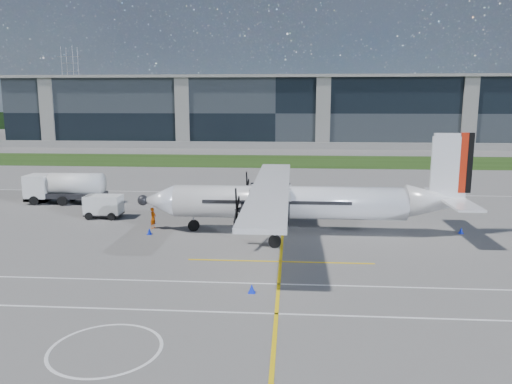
{
  "coord_description": "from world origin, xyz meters",
  "views": [
    {
      "loc": [
        3.67,
        -36.76,
        10.21
      ],
      "look_at": [
        0.84,
        1.92,
        3.08
      ],
      "focal_mm": 35.0,
      "sensor_mm": 36.0,
      "label": 1
    }
  ],
  "objects_px": {
    "safety_cone_nose_stbd": "(153,221)",
    "safety_cone_tail": "(461,230)",
    "turboprop_aircraft": "(301,183)",
    "safety_cone_portwing": "(252,288)",
    "baggage_tug": "(104,207)",
    "safety_cone_stbdwing": "(279,197)",
    "pylon_west": "(71,88)",
    "fuel_tanker_truck": "(60,188)",
    "ground_crew_person": "(153,216)",
    "safety_cone_nose_port": "(149,231)"
  },
  "relations": [
    {
      "from": "safety_cone_nose_stbd",
      "to": "safety_cone_tail",
      "type": "relative_size",
      "value": 1.0
    },
    {
      "from": "turboprop_aircraft",
      "to": "safety_cone_portwing",
      "type": "distance_m",
      "value": 13.38
    },
    {
      "from": "baggage_tug",
      "to": "safety_cone_stbdwing",
      "type": "bearing_deg",
      "value": 31.66
    },
    {
      "from": "pylon_west",
      "to": "safety_cone_nose_stbd",
      "type": "relative_size",
      "value": 60.0
    },
    {
      "from": "pylon_west",
      "to": "safety_cone_portwing",
      "type": "height_order",
      "value": "pylon_west"
    },
    {
      "from": "safety_cone_stbdwing",
      "to": "safety_cone_tail",
      "type": "distance_m",
      "value": 19.18
    },
    {
      "from": "baggage_tug",
      "to": "safety_cone_stbdwing",
      "type": "height_order",
      "value": "baggage_tug"
    },
    {
      "from": "fuel_tanker_truck",
      "to": "turboprop_aircraft",
      "type": "bearing_deg",
      "value": -22.31
    },
    {
      "from": "safety_cone_stbdwing",
      "to": "baggage_tug",
      "type": "bearing_deg",
      "value": -148.34
    },
    {
      "from": "fuel_tanker_truck",
      "to": "ground_crew_person",
      "type": "distance_m",
      "value": 15.17
    },
    {
      "from": "safety_cone_nose_stbd",
      "to": "safety_cone_stbdwing",
      "type": "height_order",
      "value": "same"
    },
    {
      "from": "safety_cone_nose_stbd",
      "to": "safety_cone_nose_port",
      "type": "xyz_separation_m",
      "value": [
        0.66,
        -3.35,
        0.0
      ]
    },
    {
      "from": "safety_cone_portwing",
      "to": "safety_cone_tail",
      "type": "height_order",
      "value": "same"
    },
    {
      "from": "turboprop_aircraft",
      "to": "safety_cone_stbdwing",
      "type": "relative_size",
      "value": 52.58
    },
    {
      "from": "safety_cone_portwing",
      "to": "safety_cone_nose_port",
      "type": "height_order",
      "value": "same"
    },
    {
      "from": "turboprop_aircraft",
      "to": "safety_cone_portwing",
      "type": "height_order",
      "value": "turboprop_aircraft"
    },
    {
      "from": "safety_cone_portwing",
      "to": "safety_cone_stbdwing",
      "type": "bearing_deg",
      "value": 88.29
    },
    {
      "from": "safety_cone_nose_port",
      "to": "turboprop_aircraft",
      "type": "bearing_deg",
      "value": 6.08
    },
    {
      "from": "baggage_tug",
      "to": "safety_cone_nose_stbd",
      "type": "xyz_separation_m",
      "value": [
        4.9,
        -1.83,
        -0.75
      ]
    },
    {
      "from": "baggage_tug",
      "to": "safety_cone_portwing",
      "type": "bearing_deg",
      "value": -48.78
    },
    {
      "from": "pylon_west",
      "to": "safety_cone_stbdwing",
      "type": "relative_size",
      "value": 60.0
    },
    {
      "from": "turboprop_aircraft",
      "to": "fuel_tanker_truck",
      "type": "relative_size",
      "value": 3.2
    },
    {
      "from": "baggage_tug",
      "to": "safety_cone_nose_port",
      "type": "distance_m",
      "value": 7.64
    },
    {
      "from": "pylon_west",
      "to": "safety_cone_stbdwing",
      "type": "xyz_separation_m",
      "value": [
        82.36,
        -135.52,
        -14.75
      ]
    },
    {
      "from": "turboprop_aircraft",
      "to": "fuel_tanker_truck",
      "type": "height_order",
      "value": "turboprop_aircraft"
    },
    {
      "from": "safety_cone_nose_port",
      "to": "baggage_tug",
      "type": "bearing_deg",
      "value": 137.08
    },
    {
      "from": "fuel_tanker_truck",
      "to": "safety_cone_nose_stbd",
      "type": "height_order",
      "value": "fuel_tanker_truck"
    },
    {
      "from": "safety_cone_tail",
      "to": "pylon_west",
      "type": "bearing_deg",
      "value": 123.2
    },
    {
      "from": "turboprop_aircraft",
      "to": "fuel_tanker_truck",
      "type": "distance_m",
      "value": 26.03
    },
    {
      "from": "pylon_west",
      "to": "safety_cone_tail",
      "type": "distance_m",
      "value": 177.54
    },
    {
      "from": "baggage_tug",
      "to": "safety_cone_portwing",
      "type": "height_order",
      "value": "baggage_tug"
    },
    {
      "from": "baggage_tug",
      "to": "ground_crew_person",
      "type": "height_order",
      "value": "baggage_tug"
    },
    {
      "from": "safety_cone_nose_port",
      "to": "pylon_west",
      "type": "bearing_deg",
      "value": 115.85
    },
    {
      "from": "safety_cone_portwing",
      "to": "baggage_tug",
      "type": "bearing_deg",
      "value": 131.22
    },
    {
      "from": "safety_cone_portwing",
      "to": "safety_cone_nose_stbd",
      "type": "bearing_deg",
      "value": 123.06
    },
    {
      "from": "turboprop_aircraft",
      "to": "safety_cone_stbdwing",
      "type": "xyz_separation_m",
      "value": [
        -2.04,
        13.31,
        -3.69
      ]
    },
    {
      "from": "turboprop_aircraft",
      "to": "safety_cone_portwing",
      "type": "bearing_deg",
      "value": -102.61
    },
    {
      "from": "safety_cone_stbdwing",
      "to": "safety_cone_nose_port",
      "type": "relative_size",
      "value": 1.0
    },
    {
      "from": "fuel_tanker_truck",
      "to": "safety_cone_nose_port",
      "type": "relative_size",
      "value": 16.44
    },
    {
      "from": "fuel_tanker_truck",
      "to": "safety_cone_nose_stbd",
      "type": "relative_size",
      "value": 16.44
    },
    {
      "from": "turboprop_aircraft",
      "to": "safety_cone_stbdwing",
      "type": "distance_m",
      "value": 13.96
    },
    {
      "from": "pylon_west",
      "to": "ground_crew_person",
      "type": "height_order",
      "value": "pylon_west"
    },
    {
      "from": "pylon_west",
      "to": "baggage_tug",
      "type": "xyz_separation_m",
      "value": [
        67.14,
        -144.91,
        -14.0
      ]
    },
    {
      "from": "turboprop_aircraft",
      "to": "baggage_tug",
      "type": "height_order",
      "value": "turboprop_aircraft"
    },
    {
      "from": "fuel_tanker_truck",
      "to": "safety_cone_stbdwing",
      "type": "xyz_separation_m",
      "value": [
        21.94,
        3.47,
        -1.29
      ]
    },
    {
      "from": "turboprop_aircraft",
      "to": "baggage_tug",
      "type": "xyz_separation_m",
      "value": [
        -17.25,
        3.93,
        -2.94
      ]
    },
    {
      "from": "safety_cone_nose_port",
      "to": "safety_cone_tail",
      "type": "relative_size",
      "value": 1.0
    },
    {
      "from": "safety_cone_stbdwing",
      "to": "fuel_tanker_truck",
      "type": "bearing_deg",
      "value": -171.01
    },
    {
      "from": "turboprop_aircraft",
      "to": "fuel_tanker_truck",
      "type": "xyz_separation_m",
      "value": [
        -23.98,
        9.84,
        -2.4
      ]
    },
    {
      "from": "ground_crew_person",
      "to": "safety_cone_portwing",
      "type": "distance_m",
      "value": 16.06
    }
  ]
}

